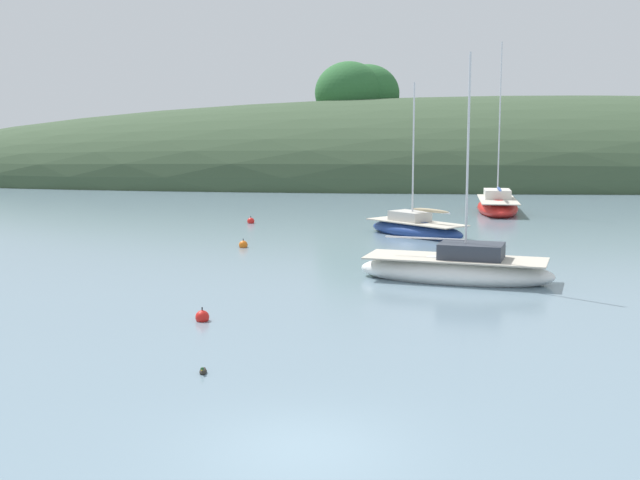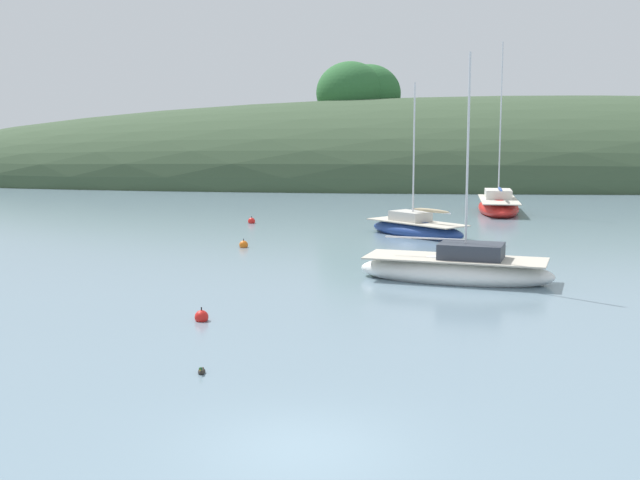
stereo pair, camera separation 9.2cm
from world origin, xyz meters
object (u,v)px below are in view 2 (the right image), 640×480
object	(u,v)px
sailboat_black_sloop	(416,228)
duck_straggler	(202,371)
mooring_buoy_inner	(202,317)
mooring_buoy_outer	(252,221)
sailboat_grey_yawl	(498,206)
sailboat_cream_ketch	(457,269)
mooring_buoy_channel	(244,245)

from	to	relation	value
sailboat_black_sloop	duck_straggler	distance (m)	26.52
sailboat_black_sloop	mooring_buoy_inner	size ratio (longest dim) A/B	15.69
mooring_buoy_outer	duck_straggler	size ratio (longest dim) A/B	1.28
sailboat_grey_yawl	mooring_buoy_inner	distance (m)	34.80
mooring_buoy_outer	mooring_buoy_inner	bearing A→B (deg)	-87.84
sailboat_grey_yawl	mooring_buoy_outer	size ratio (longest dim) A/B	21.63
sailboat_cream_ketch	sailboat_grey_yawl	xyz separation A→B (m)	(6.26, 24.44, 0.02)
sailboat_black_sloop	mooring_buoy_inner	xyz separation A→B (m)	(-8.60, -19.85, -0.27)
sailboat_grey_yawl	mooring_buoy_channel	world-z (taller)	sailboat_grey_yawl
mooring_buoy_inner	mooring_buoy_channel	size ratio (longest dim) A/B	1.00
sailboat_black_sloop	mooring_buoy_outer	size ratio (longest dim) A/B	15.69
mooring_buoy_inner	mooring_buoy_outer	bearing A→B (deg)	92.16
sailboat_grey_yawl	sailboat_cream_ketch	bearing A→B (deg)	-104.36
duck_straggler	sailboat_black_sloop	bearing A→B (deg)	73.07
sailboat_grey_yawl	duck_straggler	distance (m)	39.51
sailboat_grey_yawl	duck_straggler	world-z (taller)	sailboat_grey_yawl
sailboat_grey_yawl	sailboat_black_sloop	distance (m)	13.22
duck_straggler	mooring_buoy_inner	bearing A→B (deg)	99.04
mooring_buoy_outer	duck_straggler	distance (m)	30.78
sailboat_grey_yawl	sailboat_black_sloop	xyz separation A→B (m)	(-6.62, -11.44, -0.07)
sailboat_grey_yawl	duck_straggler	xyz separation A→B (m)	(-14.34, -36.82, -0.41)
sailboat_cream_ketch	mooring_buoy_outer	xyz separation A→B (m)	(-9.92, 18.35, -0.33)
sailboat_cream_ketch	mooring_buoy_inner	world-z (taller)	sailboat_cream_ketch
duck_straggler	sailboat_cream_ketch	bearing A→B (deg)	56.84
mooring_buoy_inner	duck_straggler	bearing A→B (deg)	-80.96
mooring_buoy_inner	mooring_buoy_channel	bearing A→B (deg)	91.34
mooring_buoy_inner	mooring_buoy_channel	xyz separation A→B (m)	(-0.36, 15.38, 0.00)
mooring_buoy_outer	mooring_buoy_channel	bearing A→B (deg)	-86.54
mooring_buoy_outer	mooring_buoy_channel	world-z (taller)	same
sailboat_black_sloop	mooring_buoy_outer	distance (m)	10.95
sailboat_cream_ketch	sailboat_black_sloop	distance (m)	13.00
duck_straggler	mooring_buoy_outer	bearing A→B (deg)	93.41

